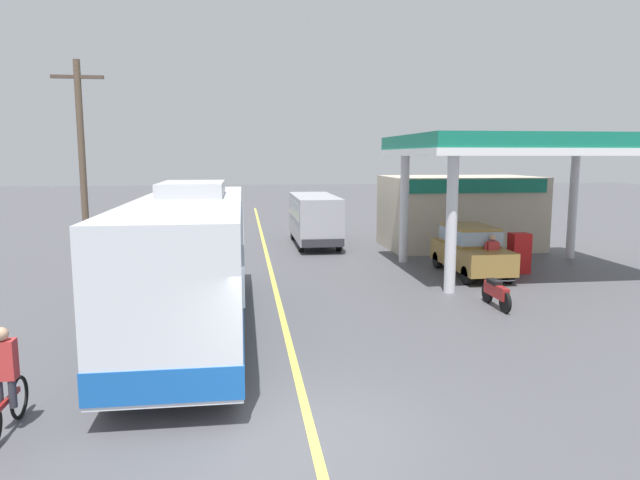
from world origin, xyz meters
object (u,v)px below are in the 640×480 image
motorcycle_parked_forecourt (496,292)px  coach_bus_main (191,263)px  pedestrian_near_pump (481,241)px  pedestrian_by_shop (492,255)px  minibus_opposing_lane (314,215)px  car_at_pump (470,248)px  cyclist_on_shoulder (5,385)px

motorcycle_parked_forecourt → coach_bus_main: bearing=-172.5°
pedestrian_near_pump → motorcycle_parked_forecourt: bearing=-109.5°
coach_bus_main → pedestrian_by_shop: 10.89m
minibus_opposing_lane → pedestrian_near_pump: bearing=-44.6°
car_at_pump → coach_bus_main: bearing=-149.3°
coach_bus_main → car_at_pump: coach_bus_main is taller
car_at_pump → pedestrian_near_pump: car_at_pump is taller
motorcycle_parked_forecourt → pedestrian_near_pump: bearing=70.5°
car_at_pump → pedestrian_by_shop: (0.30, -1.18, -0.08)m
cyclist_on_shoulder → coach_bus_main: bearing=64.1°
minibus_opposing_lane → cyclist_on_shoulder: (-7.25, -18.73, -0.69)m
minibus_opposing_lane → cyclist_on_shoulder: bearing=-111.2°
motorcycle_parked_forecourt → pedestrian_by_shop: size_ratio=1.08×
coach_bus_main → pedestrian_by_shop: bearing=24.5°
pedestrian_near_pump → pedestrian_by_shop: (-0.94, -3.16, 0.00)m
cyclist_on_shoulder → pedestrian_by_shop: cyclist_on_shoulder is taller
cyclist_on_shoulder → pedestrian_near_pump: 18.44m
cyclist_on_shoulder → pedestrian_by_shop: 15.66m
minibus_opposing_lane → pedestrian_by_shop: 10.47m
car_at_pump → minibus_opposing_lane: (-4.81, 7.94, 0.46)m
car_at_pump → pedestrian_by_shop: car_at_pump is taller
minibus_opposing_lane → pedestrian_by_shop: size_ratio=3.69×
motorcycle_parked_forecourt → pedestrian_by_shop: (1.37, 3.38, 0.49)m
pedestrian_near_pump → pedestrian_by_shop: 3.30m
car_at_pump → cyclist_on_shoulder: (-12.06, -10.79, -0.23)m
motorcycle_parked_forecourt → pedestrian_by_shop: pedestrian_by_shop is taller
cyclist_on_shoulder → motorcycle_parked_forecourt: 12.64m
car_at_pump → pedestrian_near_pump: 2.34m
coach_bus_main → pedestrian_by_shop: size_ratio=6.65×
pedestrian_by_shop → coach_bus_main: bearing=-155.5°
coach_bus_main → cyclist_on_shoulder: (-2.48, -5.11, -0.94)m
minibus_opposing_lane → motorcycle_parked_forecourt: minibus_opposing_lane is taller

